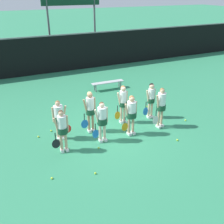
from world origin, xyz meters
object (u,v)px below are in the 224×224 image
object	(u,v)px
tennis_ball_2	(95,173)
tennis_ball_7	(52,178)
tennis_ball_1	(185,120)
tennis_ball_6	(38,137)
bench_courtside	(108,83)
player_1	(102,119)
player_6	(123,101)
tennis_ball_4	(177,140)
scoreboard	(71,1)
tennis_ball_3	(99,148)
player_3	(161,104)
tennis_ball_5	(51,131)
player_0	(62,128)
player_2	(131,112)
player_5	(90,108)
tennis_ball_0	(147,106)
player_4	(59,117)
player_7	(151,98)

from	to	relation	value
tennis_ball_2	tennis_ball_7	size ratio (longest dim) A/B	0.98
tennis_ball_1	tennis_ball_2	world-z (taller)	same
tennis_ball_1	tennis_ball_6	bearing A→B (deg)	167.42
bench_courtside	tennis_ball_6	bearing A→B (deg)	-140.08
player_1	player_6	world-z (taller)	player_6
tennis_ball_7	tennis_ball_4	bearing A→B (deg)	1.56
scoreboard	tennis_ball_4	bearing A→B (deg)	-90.34
tennis_ball_2	tennis_ball_3	world-z (taller)	same
player_3	player_6	bearing A→B (deg)	129.12
tennis_ball_5	tennis_ball_7	size ratio (longest dim) A/B	1.01
player_0	player_2	size ratio (longest dim) A/B	0.97
player_0	player_5	xyz separation A→B (m)	(1.42, 0.93, 0.09)
player_2	tennis_ball_0	size ratio (longest dim) A/B	26.01
tennis_ball_3	player_4	bearing A→B (deg)	128.94
tennis_ball_0	tennis_ball_4	size ratio (longest dim) A/B	0.92
player_6	tennis_ball_7	size ratio (longest dim) A/B	25.31
scoreboard	player_6	world-z (taller)	scoreboard
tennis_ball_1	tennis_ball_7	xyz separation A→B (m)	(-6.39, -1.34, 0.00)
player_0	tennis_ball_5	size ratio (longest dim) A/B	23.76
player_3	player_4	xyz separation A→B (m)	(-4.10, 0.86, -0.08)
scoreboard	player_7	size ratio (longest dim) A/B	3.47
player_3	tennis_ball_1	distance (m)	1.70
player_4	player_6	distance (m)	2.85
tennis_ball_7	player_3	bearing A→B (deg)	15.72
player_3	tennis_ball_2	xyz separation A→B (m)	(-3.70, -1.77, -1.01)
player_1	tennis_ball_4	xyz separation A→B (m)	(2.64, -1.27, -0.93)
scoreboard	tennis_ball_4	distance (m)	13.71
player_3	tennis_ball_6	distance (m)	5.17
player_6	tennis_ball_6	xyz separation A→B (m)	(-3.64, 0.30, -0.98)
scoreboard	bench_courtside	xyz separation A→B (m)	(-0.12, -6.52, -4.16)
player_0	player_4	bearing A→B (deg)	83.42
tennis_ball_4	tennis_ball_5	world-z (taller)	tennis_ball_4
player_6	tennis_ball_1	bearing A→B (deg)	-21.03
player_0	player_2	world-z (taller)	player_2
player_2	bench_courtside	bearing A→B (deg)	72.57
player_4	player_3	bearing A→B (deg)	-4.41
player_4	player_0	bearing A→B (deg)	-90.97
tennis_ball_4	tennis_ball_5	bearing A→B (deg)	146.22
tennis_ball_0	player_7	bearing A→B (deg)	-117.01
tennis_ball_5	tennis_ball_2	bearing A→B (deg)	-79.66
tennis_ball_0	tennis_ball_3	bearing A→B (deg)	-146.58
scoreboard	player_4	size ratio (longest dim) A/B	3.54
player_7	tennis_ball_4	xyz separation A→B (m)	(-0.15, -2.20, -0.95)
player_6	player_7	bearing A→B (deg)	-2.71
player_4	tennis_ball_1	size ratio (longest dim) A/B	23.97
tennis_ball_1	tennis_ball_7	bearing A→B (deg)	-168.14
player_7	tennis_ball_3	size ratio (longest dim) A/B	25.10
tennis_ball_3	tennis_ball_1	bearing A→B (deg)	5.00
player_4	tennis_ball_5	xyz separation A→B (m)	(-0.22, 0.72, -0.92)
player_3	player_6	world-z (taller)	player_3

